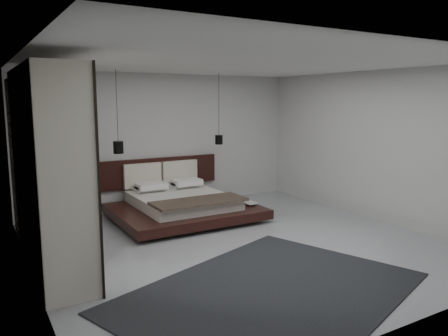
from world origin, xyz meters
TOP-DOWN VIEW (x-y plane):
  - floor at (0.00, 0.00)m, footprint 6.00×6.00m
  - ceiling at (0.00, 0.00)m, footprint 6.00×6.00m
  - wall_back at (0.00, 3.00)m, footprint 6.00×0.00m
  - wall_front at (0.00, -3.00)m, footprint 6.00×0.00m
  - wall_left at (-3.00, 0.00)m, footprint 0.00×6.00m
  - wall_right at (3.00, 0.00)m, footprint 0.00×6.00m
  - lattice_screen at (-2.95, 2.45)m, footprint 0.05×0.90m
  - bed at (-0.13, 1.91)m, footprint 2.61×2.32m
  - book_lower at (0.95, 1.28)m, footprint 0.36×0.38m
  - book_upper at (0.93, 1.26)m, footprint 0.23×0.30m
  - pendant_left at (-1.20, 2.31)m, footprint 0.19×0.19m
  - pendant_right at (0.95, 2.31)m, footprint 0.16×0.16m
  - wardrobe at (-2.70, 0.49)m, footprint 0.64×2.71m
  - rug at (-0.64, -1.70)m, footprint 4.17×3.55m

SIDE VIEW (x-z plane):
  - floor at x=0.00m, z-range 0.00..0.00m
  - rug at x=-0.64m, z-range 0.00..0.02m
  - book_lower at x=0.95m, z-range 0.24..0.27m
  - bed at x=-0.13m, z-range -0.25..0.80m
  - book_upper at x=0.93m, z-range 0.27..0.29m
  - lattice_screen at x=-2.95m, z-range 0.00..2.60m
  - wardrobe at x=-2.70m, z-range 0.00..2.66m
  - pendant_left at x=-1.20m, z-range 0.63..2.16m
  - wall_back at x=0.00m, z-range -1.60..4.40m
  - wall_front at x=0.00m, z-range -1.60..4.40m
  - wall_left at x=-3.00m, z-range -1.60..4.40m
  - wall_right at x=3.00m, z-range -1.60..4.40m
  - pendant_right at x=0.95m, z-range 0.71..2.17m
  - ceiling at x=0.00m, z-range 2.80..2.80m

